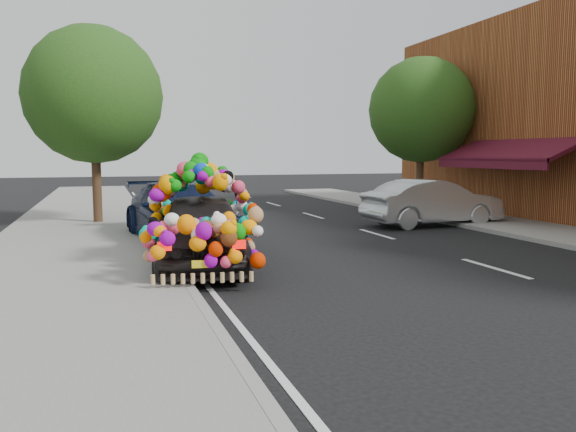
# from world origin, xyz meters

# --- Properties ---
(ground) EXTENTS (100.00, 100.00, 0.00)m
(ground) POSITION_xyz_m (0.00, 0.00, 0.00)
(ground) COLOR black
(ground) RESTS_ON ground
(sidewalk) EXTENTS (4.00, 60.00, 0.12)m
(sidewalk) POSITION_xyz_m (-4.30, 0.00, 0.06)
(sidewalk) COLOR gray
(sidewalk) RESTS_ON ground
(kerb) EXTENTS (0.15, 60.00, 0.13)m
(kerb) POSITION_xyz_m (-2.35, 0.00, 0.07)
(kerb) COLOR gray
(kerb) RESTS_ON ground
(footpath_far) EXTENTS (3.00, 40.00, 0.12)m
(footpath_far) POSITION_xyz_m (8.20, 3.00, 0.06)
(footpath_far) COLOR gray
(footpath_far) RESTS_ON ground
(lane_markings) EXTENTS (6.00, 50.00, 0.01)m
(lane_markings) POSITION_xyz_m (3.60, 0.00, 0.01)
(lane_markings) COLOR silver
(lane_markings) RESTS_ON ground
(tree_near_sidewalk) EXTENTS (4.20, 4.20, 6.13)m
(tree_near_sidewalk) POSITION_xyz_m (-3.80, 9.50, 4.02)
(tree_near_sidewalk) COLOR #332114
(tree_near_sidewalk) RESTS_ON ground
(tree_far_b) EXTENTS (4.00, 4.00, 5.90)m
(tree_far_b) POSITION_xyz_m (8.00, 10.00, 3.89)
(tree_far_b) COLOR #332114
(tree_far_b) RESTS_ON ground
(plush_art_car) EXTENTS (2.79, 4.77, 2.11)m
(plush_art_car) POSITION_xyz_m (-1.80, 1.97, 1.08)
(plush_art_car) COLOR black
(plush_art_car) RESTS_ON ground
(navy_sedan) EXTENTS (2.70, 5.41, 1.51)m
(navy_sedan) POSITION_xyz_m (-1.80, 5.20, 0.76)
(navy_sedan) COLOR black
(navy_sedan) RESTS_ON ground
(silver_hatchback) EXTENTS (4.45, 1.72, 1.45)m
(silver_hatchback) POSITION_xyz_m (6.14, 6.18, 0.72)
(silver_hatchback) COLOR #B2B6BB
(silver_hatchback) RESTS_ON ground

